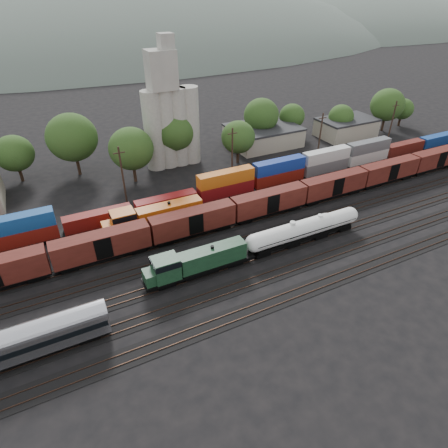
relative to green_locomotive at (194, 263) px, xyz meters
name	(u,v)px	position (x,y,z in m)	size (l,w,h in m)	color
ground	(229,244)	(8.54, 5.00, -2.64)	(600.00, 600.00, 0.00)	black
tracks	(229,244)	(8.54, 5.00, -2.59)	(180.00, 33.20, 0.20)	black
green_locomotive	(194,263)	(0.00, 0.00, 0.00)	(17.51, 3.09, 4.63)	black
tank_car_a	(292,233)	(17.56, 0.00, 0.05)	(17.27, 3.09, 4.53)	white
tank_car_b	(319,225)	(23.24, 0.00, -0.06)	(16.47, 2.95, 4.32)	white
passenger_coach	(7,347)	(-24.83, -5.00, 0.49)	(22.39, 2.76, 5.08)	silver
orange_locomotive	(152,217)	(-1.72, 15.00, 0.15)	(19.71, 3.29, 4.93)	black
boxcar_string	(303,193)	(27.19, 10.00, 0.48)	(184.40, 2.90, 4.20)	black
container_wall	(202,192)	(10.17, 20.00, -0.06)	(160.00, 2.60, 5.80)	black
grain_silo	(171,119)	(11.83, 41.00, 8.62)	(13.40, 5.00, 29.00)	#A4A196
industrial_sheds	(187,153)	(15.17, 40.25, -0.08)	(119.38, 17.26, 5.10)	#9E937F
tree_band	(135,139)	(3.37, 42.33, 4.71)	(161.93, 20.85, 14.13)	black
utility_poles	(181,164)	(8.54, 27.00, 3.57)	(122.20, 0.36, 12.00)	black
distant_hills	(98,76)	(32.46, 265.00, -23.20)	(860.00, 286.00, 130.00)	#59665B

